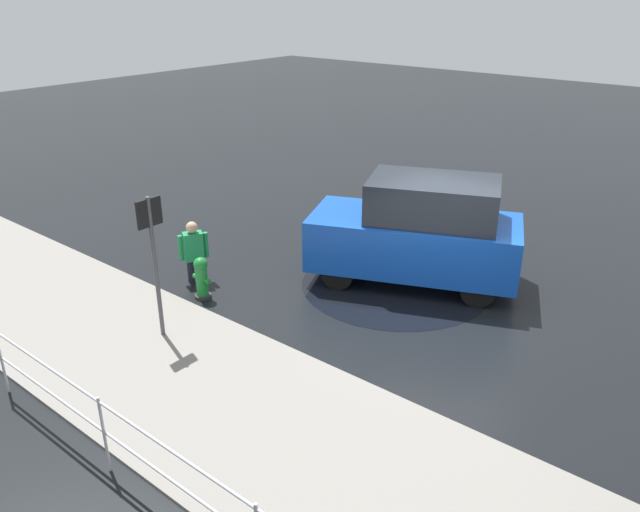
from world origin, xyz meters
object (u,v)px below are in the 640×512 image
object	(u,v)px
moving_hatchback	(419,232)
fire_hydrant	(202,278)
pedestrian	(194,248)
sign_post	(153,248)

from	to	relation	value
moving_hatchback	fire_hydrant	xyz separation A→B (m)	(2.68, 3.08, -0.63)
fire_hydrant	pedestrian	size ratio (longest dim) A/B	0.66
moving_hatchback	fire_hydrant	world-z (taller)	moving_hatchback
pedestrian	sign_post	size ratio (longest dim) A/B	0.51
moving_hatchback	pedestrian	world-z (taller)	moving_hatchback
fire_hydrant	pedestrian	world-z (taller)	pedestrian
moving_hatchback	sign_post	world-z (taller)	sign_post
pedestrian	fire_hydrant	bearing A→B (deg)	148.76
moving_hatchback	pedestrian	size ratio (longest dim) A/B	3.49
moving_hatchback	sign_post	xyz separation A→B (m)	(2.14, 4.41, 0.55)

